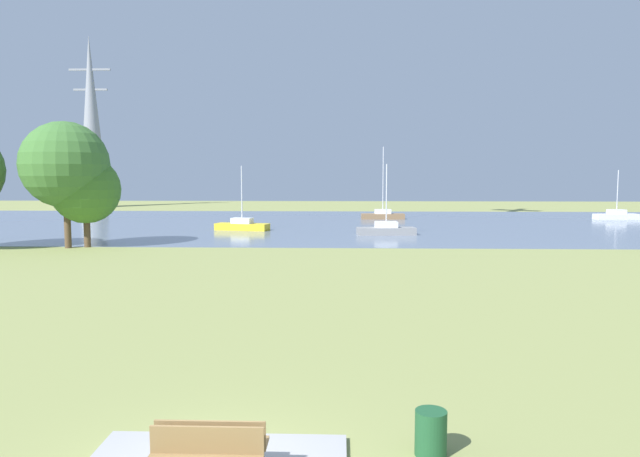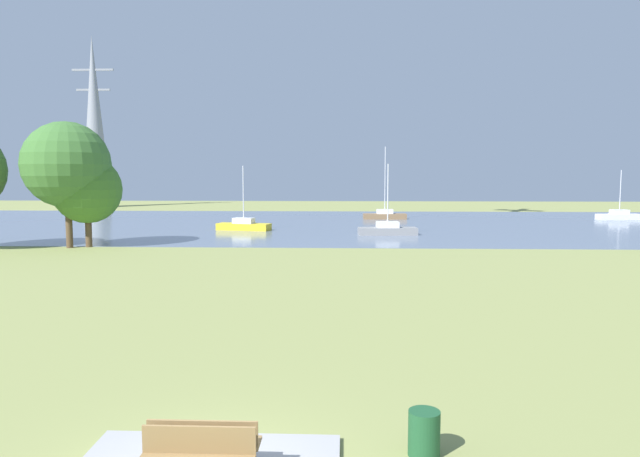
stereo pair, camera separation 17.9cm
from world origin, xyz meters
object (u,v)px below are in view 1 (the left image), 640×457
(bench_facing_water, at_px, (213,447))
(sailboat_gray, at_px, (386,230))
(litter_bin, at_px, (431,433))
(sailboat_yellow, at_px, (242,225))
(sailboat_brown, at_px, (383,215))
(tree_east_far, at_px, (86,190))
(sailboat_white, at_px, (616,215))
(tree_west_far, at_px, (65,165))
(electricity_pylon, at_px, (92,122))

(bench_facing_water, relative_size, sailboat_gray, 0.31)
(litter_bin, bearing_deg, sailboat_yellow, 104.21)
(sailboat_brown, bearing_deg, litter_bin, -93.20)
(bench_facing_water, bearing_deg, sailboat_gray, 81.45)
(litter_bin, bearing_deg, sailboat_gray, 86.78)
(bench_facing_water, xyz_separation_m, sailboat_brown, (6.76, 55.95, 0.01))
(sailboat_gray, height_order, sailboat_yellow, sailboat_gray)
(sailboat_brown, height_order, sailboat_gray, sailboat_brown)
(sailboat_brown, height_order, tree_east_far, sailboat_brown)
(tree_east_far, bearing_deg, sailboat_gray, 22.76)
(litter_bin, relative_size, sailboat_white, 0.15)
(tree_east_far, bearing_deg, tree_west_far, -153.73)
(sailboat_brown, relative_size, sailboat_gray, 1.39)
(sailboat_white, distance_m, sailboat_yellow, 42.19)
(sailboat_brown, bearing_deg, tree_east_far, -130.12)
(litter_bin, height_order, sailboat_gray, sailboat_gray)
(sailboat_white, bearing_deg, tree_west_far, -151.00)
(tree_east_far, bearing_deg, sailboat_yellow, 55.57)
(litter_bin, xyz_separation_m, tree_east_far, (-19.02, 28.91, 3.55))
(sailboat_brown, bearing_deg, sailboat_yellow, -134.58)
(sailboat_white, bearing_deg, litter_bin, -117.67)
(sailboat_brown, relative_size, tree_east_far, 1.29)
(bench_facing_water, distance_m, sailboat_gray, 39.03)
(tree_west_far, height_order, tree_east_far, tree_west_far)
(bench_facing_water, relative_size, sailboat_brown, 0.22)
(bench_facing_water, height_order, tree_west_far, tree_west_far)
(tree_east_far, xyz_separation_m, electricity_pylon, (-20.99, 49.55, 9.18))
(sailboat_white, height_order, sailboat_yellow, sailboat_yellow)
(litter_bin, distance_m, tree_east_far, 34.79)
(tree_west_far, height_order, electricity_pylon, electricity_pylon)
(sailboat_brown, relative_size, electricity_pylon, 0.31)
(sailboat_brown, height_order, sailboat_yellow, sailboat_brown)
(bench_facing_water, xyz_separation_m, sailboat_white, (32.88, 56.53, -0.02))
(litter_bin, bearing_deg, tree_west_far, 125.33)
(bench_facing_water, xyz_separation_m, sailboat_yellow, (-6.80, 42.19, -0.02))
(sailboat_white, distance_m, tree_west_far, 56.62)
(litter_bin, relative_size, electricity_pylon, 0.03)
(sailboat_yellow, bearing_deg, tree_west_far, -126.54)
(bench_facing_water, xyz_separation_m, tree_west_far, (-16.43, 29.19, 5.14))
(sailboat_brown, distance_m, sailboat_yellow, 19.31)
(sailboat_gray, bearing_deg, sailboat_white, 33.51)
(sailboat_white, xyz_separation_m, sailboat_yellow, (-39.68, -14.33, 0.00))
(sailboat_gray, bearing_deg, litter_bin, -93.22)
(sailboat_brown, bearing_deg, sailboat_gray, -93.15)
(sailboat_white, xyz_separation_m, electricity_pylon, (-69.22, 22.75, 12.69))
(sailboat_white, relative_size, tree_east_far, 0.87)
(sailboat_white, bearing_deg, sailboat_gray, -146.49)
(tree_west_far, bearing_deg, sailboat_white, 29.00)
(tree_east_far, relative_size, electricity_pylon, 0.24)
(sailboat_brown, bearing_deg, electricity_pylon, 151.58)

